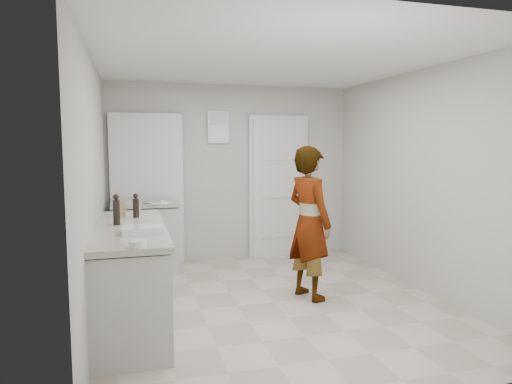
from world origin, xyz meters
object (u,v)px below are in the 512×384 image
object	(u,v)px
egg_bowl	(138,244)
baking_dish	(143,230)
cake_mix_box	(121,208)
oil_cruet_b	(116,210)
person	(309,223)
oil_cruet_a	(136,206)
spice_jar	(138,210)

from	to	relation	value
egg_bowl	baking_dish	bearing A→B (deg)	84.33
cake_mix_box	oil_cruet_b	world-z (taller)	oil_cruet_b
person	oil_cruet_b	distance (m)	1.99
oil_cruet_a	oil_cruet_b	distance (m)	0.42
person	spice_jar	distance (m)	1.84
oil_cruet_a	baking_dish	size ratio (longest dim) A/B	0.74
person	spice_jar	xyz separation A→B (m)	(-1.77, 0.49, 0.14)
cake_mix_box	baking_dish	size ratio (longest dim) A/B	0.49
person	spice_jar	world-z (taller)	person
person	egg_bowl	xyz separation A→B (m)	(-1.80, -1.16, 0.13)
person	baking_dish	xyz separation A→B (m)	(-1.75, -0.64, 0.13)
cake_mix_box	baking_dish	world-z (taller)	cake_mix_box
oil_cruet_b	baking_dish	world-z (taller)	oil_cruet_b
spice_jar	baking_dish	world-z (taller)	spice_jar
person	baking_dish	bearing A→B (deg)	91.30
oil_cruet_a	cake_mix_box	bearing A→B (deg)	138.79
baking_dish	person	bearing A→B (deg)	20.16
person	egg_bowl	bearing A→B (deg)	103.81
person	oil_cruet_b	bearing A→B (deg)	76.13
spice_jar	oil_cruet_b	distance (m)	0.70
egg_bowl	spice_jar	bearing A→B (deg)	88.74
spice_jar	oil_cruet_a	size ratio (longest dim) A/B	0.33
egg_bowl	person	bearing A→B (deg)	32.67
person	oil_cruet_b	xyz separation A→B (m)	(-1.97, -0.17, 0.24)
baking_dish	oil_cruet_b	bearing A→B (deg)	114.77
oil_cruet_b	egg_bowl	size ratio (longest dim) A/B	2.31
spice_jar	cake_mix_box	bearing A→B (deg)	-139.19
baking_dish	egg_bowl	distance (m)	0.52
person	oil_cruet_a	world-z (taller)	person
spice_jar	oil_cruet_a	bearing A→B (deg)	-94.90
baking_dish	egg_bowl	bearing A→B (deg)	-95.67
cake_mix_box	oil_cruet_a	size ratio (longest dim) A/B	0.67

